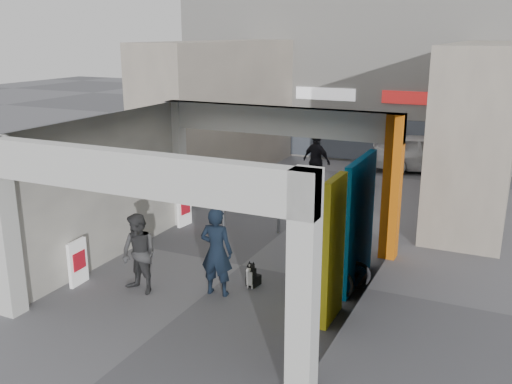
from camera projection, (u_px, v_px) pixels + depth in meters
The scene contains 21 objects.
ground at pixel (242, 265), 13.43m from camera, with size 90.00×90.00×0.00m, color #5E5E63.
arcade_canopy at pixel (247, 181), 11.88m from camera, with size 6.40×6.45×6.40m.
far_building at pixel (385, 64), 24.56m from camera, with size 18.00×4.08×8.00m.
plaza_bldg_left at pixel (223, 110), 21.13m from camera, with size 2.00×9.00×5.00m, color #ACA18F.
plaza_bldg_right at pixel (481, 127), 17.47m from camera, with size 2.00×9.00×5.00m, color #ACA18F.
bollard_left at pixel (224, 211), 16.07m from camera, with size 0.09×0.09×0.84m, color gray.
bollard_center at pixel (278, 216), 15.48m from camera, with size 0.09×0.09×0.96m, color gray.
bollard_right at pixel (334, 226), 14.87m from camera, with size 0.09×0.09×0.83m, color gray.
advert_board_near at pixel (78, 262), 12.30m from camera, with size 0.12×0.55×1.00m.
advert_board_far at pixel (184, 208), 16.07m from camera, with size 0.16×0.56×1.00m.
cafe_set at pixel (266, 196), 17.97m from camera, with size 1.44×1.16×0.87m.
produce_stand at pixel (275, 184), 19.39m from camera, with size 1.25×0.68×0.82m.
crate_stack at pixel (367, 178), 20.37m from camera, with size 0.50×0.41×0.56m.
border_collie at pixel (252, 276), 12.25m from camera, with size 0.22×0.43×0.60m.
man_with_dog at pixel (216, 252), 11.72m from camera, with size 0.69×0.45×1.90m, color black.
man_back_turned at pixel (139, 254), 11.83m from camera, with size 0.83×0.65×1.71m, color #363638.
man_elderly at pixel (349, 215), 14.42m from camera, with size 0.81×0.53×1.66m, color #5C83B3.
man_crates at pixel (317, 161), 19.79m from camera, with size 1.15×0.48×1.96m, color black.
bicycle_front at pixel (320, 265), 12.17m from camera, with size 0.66×1.90×1.00m, color black.
bicycle_rear at pixel (332, 267), 12.10m from camera, with size 0.47×1.66×0.99m, color black.
white_van at pixel (429, 153), 22.26m from camera, with size 1.76×4.38×1.49m, color silver.
Camera 1 is at (5.58, -11.15, 5.30)m, focal length 40.00 mm.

